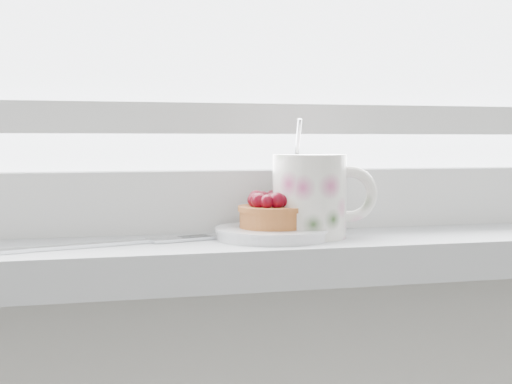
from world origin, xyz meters
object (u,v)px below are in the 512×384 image
object	(u,v)px
saucer	(273,233)
raspberry_tart	(273,211)
floral_mug	(312,194)
fork	(112,244)

from	to	relation	value
saucer	raspberry_tart	world-z (taller)	raspberry_tart
saucer	floral_mug	distance (m)	0.06
raspberry_tart	fork	size ratio (longest dim) A/B	0.35
raspberry_tart	floral_mug	size ratio (longest dim) A/B	0.58
floral_mug	fork	size ratio (longest dim) A/B	0.60
floral_mug	fork	bearing A→B (deg)	-177.80
saucer	floral_mug	size ratio (longest dim) A/B	0.96
raspberry_tart	floral_mug	bearing A→B (deg)	-1.19
raspberry_tart	fork	distance (m)	0.17
raspberry_tart	fork	world-z (taller)	raspberry_tart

